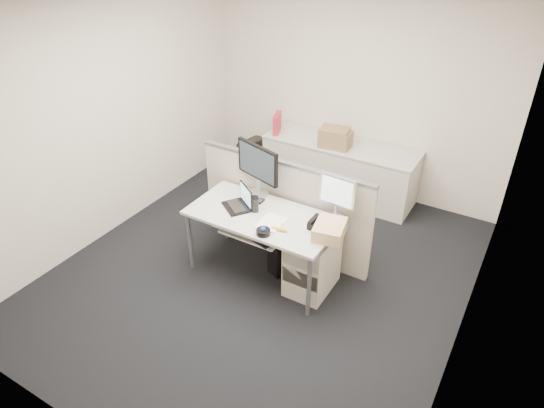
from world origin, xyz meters
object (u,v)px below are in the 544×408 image
Objects in this scene: laptop at (236,198)px; desk_phone at (321,226)px; desk at (263,220)px; monitor_main at (258,170)px.

desk_phone is at bearing 41.06° from laptop.
monitor_main is at bearing 128.00° from desk.
desk is at bearing 38.53° from laptop.
desk is at bearing -171.89° from desk_phone.
laptop is at bearing -81.49° from monitor_main.
desk is 2.62× the size of monitor_main.
desk is at bearing -35.13° from monitor_main.
laptop is at bearing -173.15° from desk_phone.
laptop is (-0.05, -0.34, -0.17)m from monitor_main.
monitor_main reaches higher than desk_phone.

